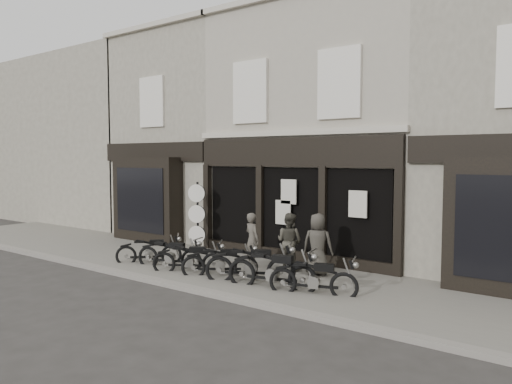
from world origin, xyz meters
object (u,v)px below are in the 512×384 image
Objects in this scene: motorcycle_2 at (190,262)px; man_centre at (289,241)px; motorcycle_0 at (150,253)px; man_left at (252,239)px; motorcycle_1 at (170,257)px; motorcycle_6 at (314,281)px; motorcycle_3 at (221,265)px; motorcycle_5 at (273,274)px; advert_sign_post at (197,220)px; man_right at (318,244)px; motorcycle_4 at (251,268)px.

man_centre reaches higher than motorcycle_2.
motorcycle_0 is at bearing 141.76° from motorcycle_2.
motorcycle_1 is at bearing 58.34° from man_left.
man_left is (-2.96, 1.47, 0.50)m from motorcycle_6.
motorcycle_1 is at bearing 145.56° from motorcycle_3.
motorcycle_5 reaches higher than motorcycle_3.
motorcycle_1 is 1.87m from motorcycle_3.
motorcycle_3 is 3.60m from advert_sign_post.
motorcycle_0 is 1.00m from motorcycle_1.
advert_sign_post is at bearing 141.01° from motorcycle_5.
motorcycle_4 is at bearing 40.11° from man_right.
motorcycle_3 is (1.87, 0.09, -0.00)m from motorcycle_1.
motorcycle_4 is (2.90, 0.10, 0.05)m from motorcycle_1.
motorcycle_4 reaches higher than motorcycle_5.
motorcycle_5 is at bearing -42.05° from motorcycle_4.
motorcycle_0 is at bearing 1.64° from man_right.
man_right is (2.10, 0.17, 0.06)m from man_left.
motorcycle_5 is 1.48× the size of man_left.
motorcycle_4 is at bearing -44.57° from motorcycle_0.
motorcycle_2 is 0.79× the size of motorcycle_5.
motorcycle_6 is 1.21× the size of man_right.
man_centre is at bearing 57.46° from motorcycle_4.
motorcycle_3 is 2.68m from man_right.
motorcycle_0 is 0.68× the size of motorcycle_5.
motorcycle_2 is at bearing -70.74° from advert_sign_post.
advert_sign_post reaches higher than man_right.
man_left reaches higher than motorcycle_1.
motorcycle_5 is (2.84, 0.00, 0.06)m from motorcycle_2.
motorcycle_5 is (0.81, -0.18, -0.00)m from motorcycle_4.
motorcycle_2 is 2.05m from motorcycle_4.
motorcycle_0 is at bearing 158.63° from motorcycle_1.
man_centre is (-0.72, 1.83, 0.48)m from motorcycle_5.
man_right is 4.96m from advert_sign_post.
man_centre reaches higher than motorcycle_1.
motorcycle_1 is 0.83× the size of advert_sign_post.
man_left reaches higher than motorcycle_2.
motorcycle_6 is at bearing -38.25° from motorcycle_3.
advert_sign_post is at bearing -21.69° from man_right.
motorcycle_0 is at bearing -110.77° from advert_sign_post.
motorcycle_2 is 2.85m from man_centre.
motorcycle_6 is at bearing 101.49° from man_right.
motorcycle_1 is 1.13× the size of motorcycle_2.
motorcycle_0 is 5.23m from man_right.
motorcycle_2 is at bearing 13.44° from man_right.
man_centre is at bearing -22.16° from motorcycle_0.
man_centre is 4.00m from advert_sign_post.
man_centre is 0.96m from man_right.
motorcycle_3 is (2.86, 0.01, 0.02)m from motorcycle_0.
motorcycle_0 is at bearing 22.61° from man_centre.
motorcycle_5 is at bearing 111.38° from man_centre.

